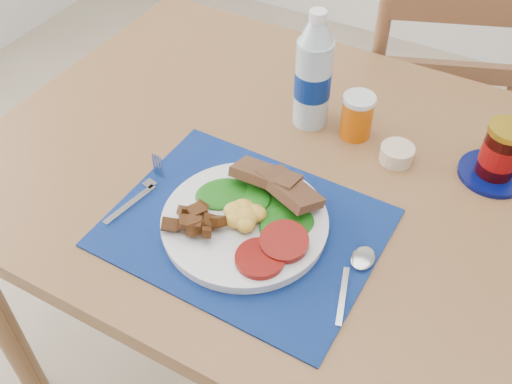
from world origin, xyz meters
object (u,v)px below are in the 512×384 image
water_bottle (313,76)px  jam_on_saucer (500,155)px  juice_glass (357,117)px  chair_far (432,90)px  breakfast_plate (241,219)px

water_bottle → jam_on_saucer: (0.37, 0.02, -0.06)m
juice_glass → chair_far: bearing=84.7°
chair_far → breakfast_plate: chair_far is taller
water_bottle → juice_glass: size_ratio=2.87×
chair_far → juice_glass: bearing=63.1°
water_bottle → jam_on_saucer: 0.38m
juice_glass → breakfast_plate: bearing=-102.6°
breakfast_plate → water_bottle: size_ratio=1.13×
jam_on_saucer → water_bottle: bearing=-177.3°
breakfast_plate → jam_on_saucer: bearing=51.8°
chair_far → water_bottle: chair_far is taller
chair_far → jam_on_saucer: (0.23, -0.49, 0.24)m
water_bottle → jam_on_saucer: bearing=2.7°
juice_glass → jam_on_saucer: 0.27m
breakfast_plate → juice_glass: (0.07, 0.33, 0.02)m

